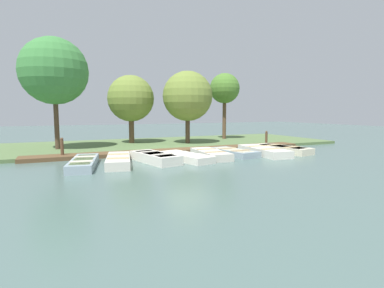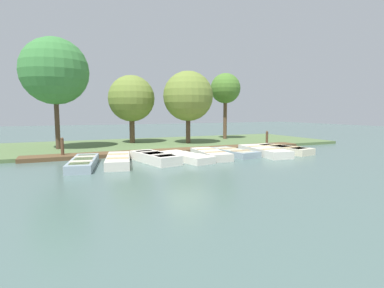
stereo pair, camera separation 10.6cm
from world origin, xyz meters
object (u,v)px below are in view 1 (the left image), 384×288
Objects in this scene: park_tree_left at (131,99)px; rowboat_6 at (264,151)px; mooring_post_far at (266,139)px; park_tree_center at (188,96)px; park_tree_right at (225,89)px; rowboat_4 at (211,154)px; mooring_post_near at (62,148)px; rowboat_5 at (234,152)px; park_tree_far_left at (54,71)px; rowboat_2 at (155,157)px; rowboat_7 at (282,149)px; rowboat_0 at (84,163)px; rowboat_1 at (118,160)px; rowboat_3 at (186,157)px.

rowboat_6 is at bearing 37.08° from park_tree_left.
mooring_post_far is 0.21× the size of park_tree_center.
rowboat_4 is at bearing -34.80° from park_tree_right.
rowboat_5 is at bearing 73.85° from mooring_post_near.
park_tree_far_left is at bearing -90.75° from park_tree_center.
rowboat_2 reaches higher than rowboat_5.
park_tree_left is at bearing -118.87° from mooring_post_far.
rowboat_6 is 1.03× the size of rowboat_7.
park_tree_right is at bearing 149.80° from rowboat_4.
mooring_post_far is at bearing 113.36° from rowboat_5.
mooring_post_near is at bearing 4.13° from park_tree_far_left.
rowboat_7 is 10.25m from park_tree_left.
mooring_post_near reaches higher than rowboat_4.
park_tree_right reaches higher than rowboat_2.
park_tree_far_left is 1.28× the size of park_tree_center.
rowboat_4 reaches higher than rowboat_0.
mooring_post_near is 0.20× the size of park_tree_right.
rowboat_4 is at bearing 102.88° from rowboat_1.
rowboat_7 is at bearing 102.08° from rowboat_0.
rowboat_2 is at bearing -108.27° from rowboat_3.
mooring_post_far is at bearing 95.19° from rowboat_2.
park_tree_far_left reaches higher than rowboat_3.
rowboat_4 is 6.11m from mooring_post_far.
rowboat_4 is at bearing -64.42° from mooring_post_far.
park_tree_center reaches higher than rowboat_7.
rowboat_0 is 0.55× the size of park_tree_far_left.
park_tree_far_left is at bearing -156.64° from rowboat_2.
park_tree_right is at bearing 125.28° from rowboat_3.
rowboat_7 is (0.16, 3.10, 0.03)m from rowboat_5.
rowboat_7 is 0.75× the size of park_tree_left.
rowboat_3 is 3.12× the size of mooring_post_far.
rowboat_7 is at bearing 79.38° from rowboat_5.
rowboat_1 is 3.13m from rowboat_3.
park_tree_far_left is at bearing -128.72° from rowboat_5.
mooring_post_near is 0.21× the size of park_tree_center.
rowboat_6 is (-0.02, 4.53, 0.03)m from rowboat_3.
rowboat_1 is 7.97m from park_tree_left.
rowboat_2 is 7.72m from park_tree_left.
rowboat_2 is 4.74m from mooring_post_near.
mooring_post_far is at bearing 59.85° from park_tree_center.
rowboat_2 is at bearing -92.87° from rowboat_5.
rowboat_0 is 1.04× the size of rowboat_1.
mooring_post_near is at bearing -101.74° from rowboat_6.
mooring_post_near is 8.67m from park_tree_center.
park_tree_left is at bearing -117.13° from park_tree_center.
rowboat_4 is at bearing -88.79° from rowboat_5.
rowboat_0 is 10.61m from rowboat_7.
park_tree_left is (-6.90, -6.98, 2.96)m from rowboat_7.
park_tree_left is (-7.07, 2.21, 2.96)m from rowboat_1.
rowboat_0 is 7.01m from park_tree_far_left.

